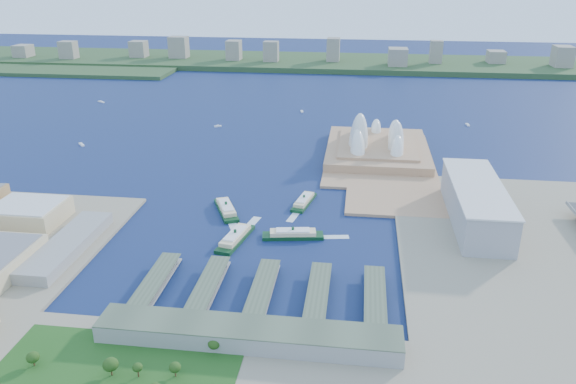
# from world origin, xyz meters

# --- Properties ---
(ground) EXTENTS (3000.00, 3000.00, 0.00)m
(ground) POSITION_xyz_m (0.00, 0.00, 0.00)
(ground) COLOR #0E1A42
(ground) RESTS_ON ground
(east_land) EXTENTS (240.00, 500.00, 3.00)m
(east_land) POSITION_xyz_m (240.00, -50.00, 1.50)
(east_land) COLOR gray
(east_land) RESTS_ON ground
(peninsula) EXTENTS (135.00, 220.00, 3.00)m
(peninsula) POSITION_xyz_m (107.50, 260.00, 1.50)
(peninsula) COLOR tan
(peninsula) RESTS_ON ground
(far_shore) EXTENTS (2200.00, 260.00, 12.00)m
(far_shore) POSITION_xyz_m (0.00, 980.00, 6.00)
(far_shore) COLOR #2D4926
(far_shore) RESTS_ON ground
(opera_house) EXTENTS (134.00, 180.00, 58.00)m
(opera_house) POSITION_xyz_m (105.00, 280.00, 32.00)
(opera_house) COLOR white
(opera_house) RESTS_ON peninsula
(toaster_building) EXTENTS (45.00, 155.00, 35.00)m
(toaster_building) POSITION_xyz_m (195.00, 80.00, 20.50)
(toaster_building) COLOR gray
(toaster_building) RESTS_ON east_land
(ferry_wharves) EXTENTS (184.00, 90.00, 9.30)m
(ferry_wharves) POSITION_xyz_m (14.00, -75.00, 4.65)
(ferry_wharves) COLOR #46533E
(ferry_wharves) RESTS_ON ground
(terminal_building) EXTENTS (200.00, 28.00, 12.00)m
(terminal_building) POSITION_xyz_m (15.00, -135.00, 9.00)
(terminal_building) COLOR gray
(terminal_building) RESTS_ON south_land
(park) EXTENTS (150.00, 110.00, 16.00)m
(park) POSITION_xyz_m (-60.00, -190.00, 11.00)
(park) COLOR #194714
(park) RESTS_ON south_land
(far_skyline) EXTENTS (1900.00, 140.00, 55.00)m
(far_skyline) POSITION_xyz_m (0.00, 960.00, 39.50)
(far_skyline) COLOR gray
(far_skyline) RESTS_ON far_shore
(ferry_a) EXTENTS (37.55, 58.93, 10.97)m
(ferry_a) POSITION_xyz_m (-49.37, 74.19, 5.49)
(ferry_a) COLOR #0D3618
(ferry_a) RESTS_ON ground
(ferry_b) EXTENTS (23.23, 53.23, 9.77)m
(ferry_b) POSITION_xyz_m (26.69, 105.13, 4.88)
(ferry_b) COLOR #0D3618
(ferry_b) RESTS_ON ground
(ferry_c) EXTENTS (26.26, 60.86, 11.17)m
(ferry_c) POSITION_xyz_m (-26.20, 12.39, 5.58)
(ferry_c) COLOR #0D3618
(ferry_c) RESTS_ON ground
(ferry_d) EXTENTS (57.44, 22.82, 10.57)m
(ferry_d) POSITION_xyz_m (24.79, 25.73, 5.29)
(ferry_d) COLOR #0D3618
(ferry_d) RESTS_ON ground
(boat_a) EXTENTS (13.45, 14.22, 3.02)m
(boat_a) POSITION_xyz_m (-300.62, 268.41, 1.51)
(boat_a) COLOR white
(boat_a) RESTS_ON ground
(boat_b) EXTENTS (11.27, 8.42, 2.91)m
(boat_b) POSITION_xyz_m (-136.18, 385.55, 1.45)
(boat_b) COLOR white
(boat_b) RESTS_ON ground
(boat_c) EXTENTS (5.53, 13.62, 2.98)m
(boat_c) POSITION_xyz_m (247.57, 444.54, 1.49)
(boat_c) COLOR white
(boat_c) RESTS_ON ground
(boat_d) EXTENTS (15.96, 11.49, 2.77)m
(boat_d) POSITION_xyz_m (-387.22, 518.90, 1.39)
(boat_d) COLOR white
(boat_d) RESTS_ON ground
(boat_e) EXTENTS (6.27, 12.70, 2.99)m
(boat_e) POSITION_xyz_m (-17.60, 495.40, 1.49)
(boat_e) COLOR white
(boat_e) RESTS_ON ground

